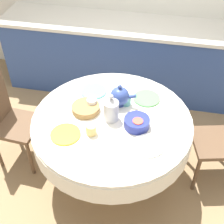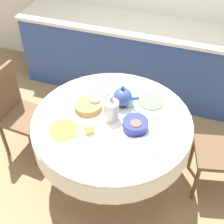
{
  "view_description": "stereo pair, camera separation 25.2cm",
  "coord_description": "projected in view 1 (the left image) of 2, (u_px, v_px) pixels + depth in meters",
  "views": [
    {
      "loc": [
        0.38,
        -1.85,
        2.53
      ],
      "look_at": [
        0.0,
        0.0,
        0.85
      ],
      "focal_mm": 50.0,
      "sensor_mm": 36.0,
      "label": 1
    },
    {
      "loc": [
        0.62,
        -1.78,
        2.53
      ],
      "look_at": [
        0.0,
        0.0,
        0.85
      ],
      "focal_mm": 50.0,
      "sensor_mm": 36.0,
      "label": 2
    }
  ],
  "objects": [
    {
      "name": "plate_far_right",
      "position": [
        147.0,
        98.0,
        2.78
      ],
      "size": [
        0.24,
        0.24,
        0.01
      ],
      "primitive_type": "cylinder",
      "color": "#5BA85B",
      "rests_on": "dining_table"
    },
    {
      "name": "cup_far_right",
      "position": [
        126.0,
        100.0,
        2.7
      ],
      "size": [
        0.08,
        0.08,
        0.09
      ],
      "primitive_type": "cylinder",
      "color": "#5BA39E",
      "rests_on": "dining_table"
    },
    {
      "name": "plate_near_left",
      "position": [
        65.0,
        134.0,
        2.44
      ],
      "size": [
        0.24,
        0.24,
        0.01
      ],
      "primitive_type": "cylinder",
      "color": "yellow",
      "rests_on": "dining_table"
    },
    {
      "name": "kitchen_counter",
      "position": [
        136.0,
        58.0,
        3.85
      ],
      "size": [
        3.24,
        0.64,
        0.92
      ],
      "color": "#2D4784",
      "rests_on": "ground_plane"
    },
    {
      "name": "dining_table",
      "position": [
        112.0,
        130.0,
        2.66
      ],
      "size": [
        1.34,
        1.34,
        0.77
      ],
      "color": "tan",
      "rests_on": "ground_plane"
    },
    {
      "name": "chair_right",
      "position": [
        9.0,
        118.0,
        2.95
      ],
      "size": [
        0.43,
        0.43,
        0.95
      ],
      "rotation": [
        0.0,
        0.0,
        -1.64
      ],
      "color": "brown",
      "rests_on": "ground_plane"
    },
    {
      "name": "fruit_bowl",
      "position": [
        137.0,
        123.0,
        2.49
      ],
      "size": [
        0.21,
        0.21,
        0.08
      ],
      "primitive_type": "cylinder",
      "color": "navy",
      "rests_on": "dining_table"
    },
    {
      "name": "bread_basket",
      "position": [
        86.0,
        108.0,
        2.64
      ],
      "size": [
        0.24,
        0.24,
        0.05
      ],
      "primitive_type": "cylinder",
      "color": "olive",
      "rests_on": "dining_table"
    },
    {
      "name": "cup_far_left",
      "position": [
        92.0,
        103.0,
        2.67
      ],
      "size": [
        0.08,
        0.08,
        0.09
      ],
      "primitive_type": "cylinder",
      "color": "white",
      "rests_on": "dining_table"
    },
    {
      "name": "plate_far_left",
      "position": [
        94.0,
        91.0,
        2.85
      ],
      "size": [
        0.24,
        0.24,
        0.01
      ],
      "primitive_type": "cylinder",
      "color": "#60BCB7",
      "rests_on": "dining_table"
    },
    {
      "name": "coffee_carafe",
      "position": [
        111.0,
        109.0,
        2.52
      ],
      "size": [
        0.13,
        0.13,
        0.25
      ],
      "color": "#B2B2B7",
      "rests_on": "dining_table"
    },
    {
      "name": "cup_near_right",
      "position": [
        138.0,
        125.0,
        2.47
      ],
      "size": [
        0.08,
        0.08,
        0.09
      ],
      "primitive_type": "cylinder",
      "color": "#CC4C3D",
      "rests_on": "dining_table"
    },
    {
      "name": "cup_near_left",
      "position": [
        91.0,
        130.0,
        2.43
      ],
      "size": [
        0.08,
        0.08,
        0.09
      ],
      "primitive_type": "cylinder",
      "color": "#DBB766",
      "rests_on": "dining_table"
    },
    {
      "name": "plate_near_right",
      "position": [
        148.0,
        146.0,
        2.35
      ],
      "size": [
        0.24,
        0.24,
        0.01
      ],
      "primitive_type": "cylinder",
      "color": "white",
      "rests_on": "dining_table"
    },
    {
      "name": "teapot",
      "position": [
        120.0,
        96.0,
        2.66
      ],
      "size": [
        0.23,
        0.17,
        0.21
      ],
      "color": "#33478E",
      "rests_on": "dining_table"
    },
    {
      "name": "ground_plane",
      "position": [
        112.0,
        175.0,
        3.09
      ],
      "size": [
        12.0,
        12.0,
        0.0
      ],
      "primitive_type": "plane",
      "color": "#8E704C"
    }
  ]
}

